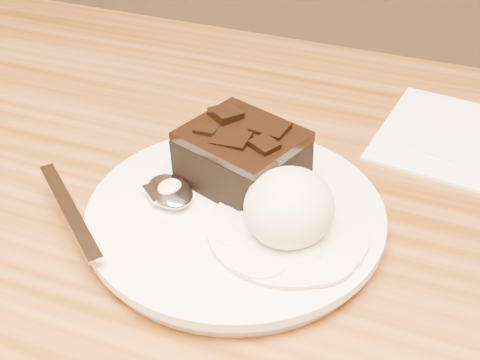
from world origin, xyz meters
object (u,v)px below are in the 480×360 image
(plate, at_px, (235,219))
(ice_cream_scoop, at_px, (289,208))
(spoon, at_px, (170,193))
(napkin, at_px, (463,139))
(brownie, at_px, (242,160))

(plate, height_order, ice_cream_scoop, ice_cream_scoop)
(plate, distance_m, ice_cream_scoop, 0.06)
(ice_cream_scoop, height_order, spoon, ice_cream_scoop)
(ice_cream_scoop, height_order, napkin, ice_cream_scoop)
(plate, height_order, spoon, spoon)
(ice_cream_scoop, bearing_deg, brownie, 138.68)
(plate, xyz_separation_m, ice_cream_scoop, (0.05, -0.01, 0.03))
(ice_cream_scoop, bearing_deg, plate, 166.60)
(brownie, xyz_separation_m, ice_cream_scoop, (0.05, -0.05, 0.00))
(plate, bearing_deg, spoon, -173.82)
(ice_cream_scoop, xyz_separation_m, napkin, (0.11, 0.20, -0.04))
(spoon, bearing_deg, plate, -43.76)
(plate, xyz_separation_m, spoon, (-0.05, -0.01, 0.01))
(napkin, bearing_deg, plate, -128.63)
(spoon, relative_size, napkin, 1.26)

